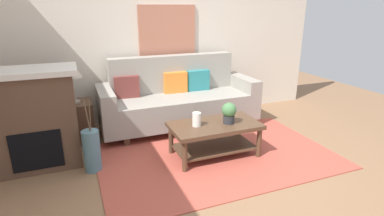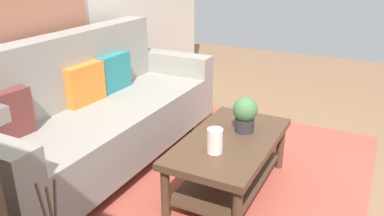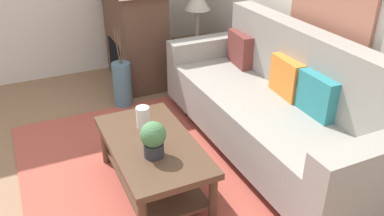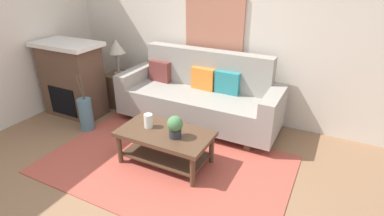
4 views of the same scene
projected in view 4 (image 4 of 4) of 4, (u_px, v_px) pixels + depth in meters
ground_plane at (142, 189)px, 3.26m from camera, size 9.16×9.16×0.00m
wall_back at (223, 28)px, 4.44m from camera, size 5.16×0.10×2.70m
wall_left at (4, 31)px, 4.22m from camera, size 0.10×5.14×2.70m
area_rug at (166, 164)px, 3.66m from camera, size 2.89×1.82×0.01m
couch at (200, 97)px, 4.45m from camera, size 2.37×0.84×1.08m
throw_pillow_maroon at (160, 71)px, 4.75m from camera, size 0.37×0.15×0.32m
throw_pillow_orange at (203, 79)px, 4.44m from camera, size 0.37×0.15×0.32m
throw_pillow_teal at (227, 83)px, 4.29m from camera, size 0.36×0.13×0.32m
coffee_table at (165, 140)px, 3.57m from camera, size 1.10×0.60×0.43m
tabletop_vase at (148, 121)px, 3.59m from camera, size 0.10×0.10×0.17m
potted_plant_tabletop at (175, 126)px, 3.35m from camera, size 0.18×0.18×0.26m
side_table at (121, 89)px, 5.13m from camera, size 0.44×0.44×0.56m
table_lamp at (116, 48)px, 4.82m from camera, size 0.28×0.28×0.57m
fireplace at (72, 79)px, 4.71m from camera, size 1.02×0.58×1.16m
floor_vase at (86, 115)px, 4.34m from camera, size 0.19×0.19×0.49m
floor_vase_branch_a at (83, 88)px, 4.16m from camera, size 0.03×0.05×0.36m
floor_vase_branch_b at (82, 87)px, 4.18m from camera, size 0.04×0.03×0.36m
floor_vase_branch_c at (80, 88)px, 4.15m from camera, size 0.05×0.04×0.36m
framed_painting at (214, 25)px, 4.41m from camera, size 0.92×0.03×0.84m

